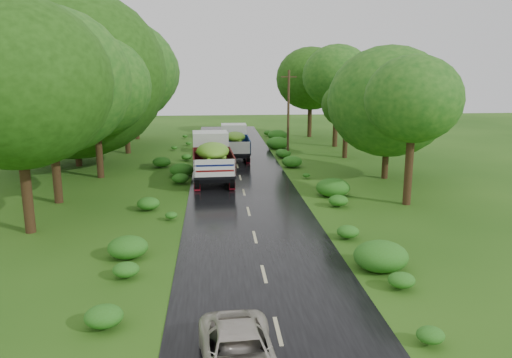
{
  "coord_description": "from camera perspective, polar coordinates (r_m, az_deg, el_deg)",
  "views": [
    {
      "loc": [
        -1.71,
        -16.77,
        7.39
      ],
      "look_at": [
        0.4,
        8.13,
        1.7
      ],
      "focal_mm": 35.0,
      "sensor_mm": 36.0,
      "label": 1
    }
  ],
  "objects": [
    {
      "name": "truck_near",
      "position": [
        32.89,
        -5.07,
        2.73
      ],
      "size": [
        2.77,
        7.06,
        2.92
      ],
      "rotation": [
        0.0,
        0.0,
        0.05
      ],
      "color": "black",
      "rests_on": "ground"
    },
    {
      "name": "ground",
      "position": [
        18.41,
        0.91,
        -10.84
      ],
      "size": [
        120.0,
        120.0,
        0.0
      ],
      "primitive_type": "plane",
      "color": "#1F4A0F",
      "rests_on": "ground"
    },
    {
      "name": "car",
      "position": [
        12.73,
        -1.94,
        -19.55
      ],
      "size": [
        2.08,
        4.1,
        1.11
      ],
      "primitive_type": "imported",
      "rotation": [
        0.0,
        0.0,
        0.06
      ],
      "color": "beige",
      "rests_on": "road"
    },
    {
      "name": "trees_right",
      "position": [
        41.09,
        10.59,
        10.08
      ],
      "size": [
        5.15,
        30.19,
        8.07
      ],
      "color": "black",
      "rests_on": "ground"
    },
    {
      "name": "road",
      "position": [
        23.05,
        -0.34,
        -5.84
      ],
      "size": [
        6.5,
        80.0,
        0.02
      ],
      "primitive_type": "cube",
      "color": "black",
      "rests_on": "ground"
    },
    {
      "name": "shrubs",
      "position": [
        31.61,
        -1.62,
        -0.05
      ],
      "size": [
        11.9,
        44.0,
        0.7
      ],
      "color": "#2B6718",
      "rests_on": "ground"
    },
    {
      "name": "utility_pole",
      "position": [
        40.28,
        3.71,
        7.45
      ],
      "size": [
        1.24,
        0.21,
        7.06
      ],
      "rotation": [
        0.0,
        0.0,
        -0.06
      ],
      "color": "#382616",
      "rests_on": "ground"
    },
    {
      "name": "truck_far",
      "position": [
        40.81,
        -2.46,
        4.44
      ],
      "size": [
        2.21,
        6.11,
        2.56
      ],
      "rotation": [
        0.0,
        0.0,
        -0.0
      ],
      "color": "black",
      "rests_on": "ground"
    },
    {
      "name": "trees_left",
      "position": [
        39.33,
        -17.99,
        11.06
      ],
      "size": [
        7.06,
        33.76,
        9.14
      ],
      "color": "black",
      "rests_on": "ground"
    },
    {
      "name": "road_lines",
      "position": [
        24.0,
        -0.53,
        -5.06
      ],
      "size": [
        0.12,
        69.6,
        0.0
      ],
      "color": "#BFB78C",
      "rests_on": "road"
    }
  ]
}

